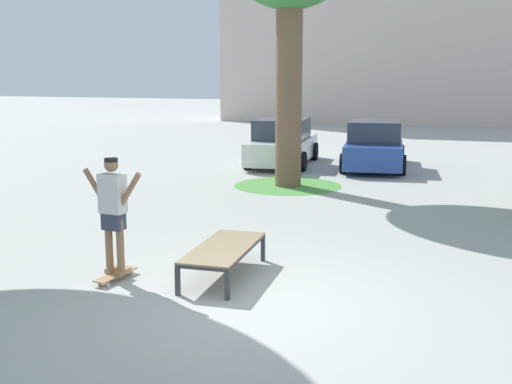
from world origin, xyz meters
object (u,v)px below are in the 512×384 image
Objects in this scene: car_white at (283,144)px; skater at (113,208)px; car_blue at (374,146)px; skate_box at (224,249)px; skateboard at (116,275)px.

skater is at bearing -85.57° from car_white.
skater reaches higher than car_blue.
car_blue is (0.57, 11.56, 0.28)m from skate_box.
car_blue is (2.00, 12.19, 0.61)m from skateboard.
skateboard is 0.19× the size of car_blue.
car_white is at bearing 94.43° from skater.
car_white reaches higher than skate_box.
skateboard is (-1.43, -0.64, -0.34)m from skate_box.
skateboard is 0.48× the size of skater.
car_white is (-2.36, 11.39, 0.28)m from skate_box.
skate_box is 1.60m from skateboard.
car_blue is at bearing 80.67° from skater.
car_blue is at bearing 87.17° from skate_box.
car_white and car_blue have the same top height.
skateboard is 0.19× the size of car_white.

